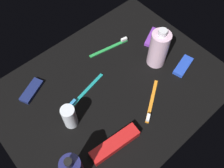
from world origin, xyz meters
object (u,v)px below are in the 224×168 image
toothbrush_orange (151,103)px  toothpaste_box_red (115,144)px  bodywash_bottle (159,49)px  snack_bar_purple (153,37)px  deodorant_stick (69,117)px  toothbrush_teal (85,92)px  toothbrush_green (111,47)px  snack_bar_blue (183,66)px  snack_bar_navy (32,91)px

toothbrush_orange → toothpaste_box_red: size_ratio=0.90×
bodywash_bottle → toothpaste_box_red: bodywash_bottle is taller
snack_bar_purple → deodorant_stick: bearing=-14.7°
deodorant_stick → toothbrush_teal: deodorant_stick is taller
toothpaste_box_red → toothbrush_orange: bearing=-166.4°
bodywash_bottle → toothbrush_green: 20.84cm
toothpaste_box_red → snack_bar_purple: 49.86cm
snack_bar_purple → toothpaste_box_red: bearing=4.9°
toothbrush_orange → snack_bar_purple: 31.69cm
bodywash_bottle → toothbrush_orange: size_ratio=1.13×
toothbrush_teal → toothbrush_orange: bearing=127.7°
snack_bar_blue → snack_bar_purple: 18.60cm
toothbrush_orange → deodorant_stick: bearing=-26.7°
deodorant_stick → toothbrush_teal: size_ratio=0.57×
snack_bar_purple → toothbrush_green: bearing=-50.1°
bodywash_bottle → snack_bar_navy: 50.37cm
toothbrush_orange → bodywash_bottle: bearing=-141.2°
toothbrush_teal → snack_bar_purple: size_ratio=1.72×
bodywash_bottle → toothbrush_teal: (30.50, -7.49, -7.43)cm
snack_bar_blue → snack_bar_purple: size_ratio=1.00×
toothbrush_orange → toothbrush_green: 30.34cm
toothbrush_teal → toothpaste_box_red: bearing=77.4°
toothbrush_green → toothbrush_teal: same height
toothbrush_orange → toothpaste_box_red: 20.49cm
bodywash_bottle → deodorant_stick: bodywash_bottle is taller
bodywash_bottle → toothpaste_box_red: bearing=22.9°
toothbrush_green → snack_bar_purple: size_ratio=1.72×
bodywash_bottle → toothbrush_green: (8.74, -17.40, -7.43)cm
bodywash_bottle → toothbrush_teal: size_ratio=0.99×
toothbrush_orange → toothbrush_green: size_ratio=0.88×
toothbrush_teal → snack_bar_purple: toothbrush_teal is taller
snack_bar_blue → snack_bar_purple: (-1.86, -18.51, 0.00)cm
deodorant_stick → toothpaste_box_red: bearing=110.5°
toothpaste_box_red → deodorant_stick: bearing=-63.6°
deodorant_stick → snack_bar_purple: size_ratio=0.98×
deodorant_stick → toothpaste_box_red: deodorant_stick is taller
snack_bar_purple → bodywash_bottle: bearing=24.8°
bodywash_bottle → toothbrush_orange: bearing=38.8°
toothbrush_teal → snack_bar_purple: 38.59cm
deodorant_stick → snack_bar_purple: 50.41cm
bodywash_bottle → deodorant_stick: size_ratio=1.74×
toothbrush_green → snack_bar_purple: bearing=154.1°
deodorant_stick → snack_bar_purple: bearing=-170.5°
toothbrush_green → toothpaste_box_red: size_ratio=1.02×
toothbrush_green → snack_bar_blue: toothbrush_green is taller
toothbrush_teal → snack_bar_purple: bearing=-177.4°
toothbrush_green → snack_bar_navy: (36.51, -3.50, 0.14)cm
toothbrush_green → snack_bar_navy: size_ratio=1.72×
bodywash_bottle → snack_bar_blue: (-6.18, 9.24, -7.28)cm
bodywash_bottle → snack_bar_navy: bodywash_bottle is taller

